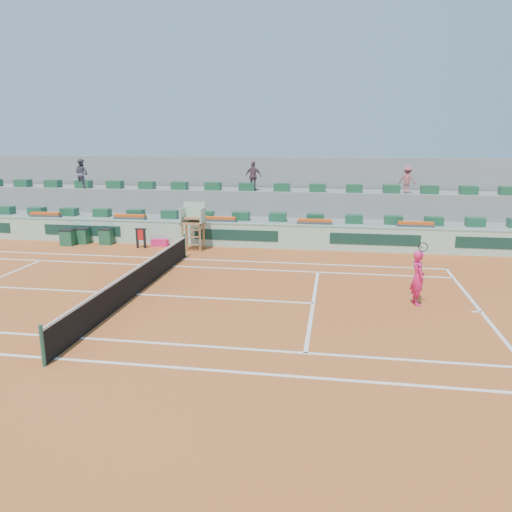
% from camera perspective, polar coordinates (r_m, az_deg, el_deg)
% --- Properties ---
extents(ground, '(90.00, 90.00, 0.00)m').
position_cam_1_polar(ground, '(18.73, -13.46, -4.28)').
color(ground, '#AC5021').
rests_on(ground, ground).
extents(seating_tier_lower, '(36.00, 4.00, 1.20)m').
position_cam_1_polar(seating_tier_lower, '(28.47, -5.33, 3.31)').
color(seating_tier_lower, gray).
rests_on(seating_tier_lower, ground).
extents(seating_tier_upper, '(36.00, 2.40, 2.60)m').
position_cam_1_polar(seating_tier_upper, '(29.89, -4.60, 5.17)').
color(seating_tier_upper, gray).
rests_on(seating_tier_upper, ground).
extents(stadium_back_wall, '(36.00, 0.40, 4.40)m').
position_cam_1_polar(stadium_back_wall, '(31.32, -3.93, 7.22)').
color(stadium_back_wall, gray).
rests_on(stadium_back_wall, ground).
extents(player_bag, '(0.86, 0.38, 0.38)m').
position_cam_1_polar(player_bag, '(26.61, -10.94, 1.51)').
color(player_bag, '#F6206B').
rests_on(player_bag, ground).
extents(spectator_left, '(0.98, 0.85, 1.72)m').
position_cam_1_polar(spectator_left, '(31.89, -19.32, 8.89)').
color(spectator_left, '#52525F').
rests_on(spectator_left, seating_tier_upper).
extents(spectator_mid, '(1.02, 0.58, 1.65)m').
position_cam_1_polar(spectator_mid, '(28.63, -0.30, 9.12)').
color(spectator_mid, '#684551').
rests_on(spectator_mid, seating_tier_upper).
extents(spectator_right, '(1.07, 0.85, 1.46)m').
position_cam_1_polar(spectator_right, '(28.46, 16.91, 8.34)').
color(spectator_right, '#A45257').
rests_on(spectator_right, seating_tier_upper).
extents(court_lines, '(23.89, 11.09, 0.01)m').
position_cam_1_polar(court_lines, '(18.73, -13.46, -4.27)').
color(court_lines, white).
rests_on(court_lines, ground).
extents(tennis_net, '(0.10, 11.97, 1.10)m').
position_cam_1_polar(tennis_net, '(18.58, -13.55, -2.73)').
color(tennis_net, black).
rests_on(tennis_net, ground).
extents(advertising_hoarding, '(36.00, 0.34, 1.26)m').
position_cam_1_polar(advertising_hoarding, '(26.36, -6.47, 2.54)').
color(advertising_hoarding, '#A3CDB6').
rests_on(advertising_hoarding, ground).
extents(umpire_chair, '(1.10, 0.90, 2.40)m').
position_cam_1_polar(umpire_chair, '(25.27, -7.18, 4.14)').
color(umpire_chair, olive).
rests_on(umpire_chair, ground).
extents(seat_row_lower, '(32.90, 0.60, 0.44)m').
position_cam_1_polar(seat_row_lower, '(27.47, -5.83, 4.67)').
color(seat_row_lower, '#1B5334').
rests_on(seat_row_lower, seating_tier_lower).
extents(seat_row_upper, '(32.90, 0.60, 0.44)m').
position_cam_1_polar(seat_row_upper, '(29.13, -4.93, 7.96)').
color(seat_row_upper, '#1B5334').
rests_on(seat_row_upper, seating_tier_upper).
extents(flower_planters, '(26.80, 0.36, 0.28)m').
position_cam_1_polar(flower_planters, '(27.16, -9.33, 4.27)').
color(flower_planters, '#454545').
rests_on(flower_planters, seating_tier_lower).
extents(drink_cooler_a, '(0.67, 0.58, 0.84)m').
position_cam_1_polar(drink_cooler_a, '(27.75, -16.73, 2.16)').
color(drink_cooler_a, '#1A4F34').
rests_on(drink_cooler_a, ground).
extents(drink_cooler_b, '(0.77, 0.67, 0.84)m').
position_cam_1_polar(drink_cooler_b, '(28.37, -19.27, 2.21)').
color(drink_cooler_b, '#1A4F34').
rests_on(drink_cooler_b, ground).
extents(drink_cooler_c, '(0.70, 0.61, 0.84)m').
position_cam_1_polar(drink_cooler_c, '(28.13, -20.70, 2.00)').
color(drink_cooler_c, '#1A4F34').
rests_on(drink_cooler_c, ground).
extents(towel_rack, '(0.60, 0.10, 1.03)m').
position_cam_1_polar(towel_rack, '(26.29, -13.04, 2.18)').
color(towel_rack, black).
rests_on(towel_rack, ground).
extents(tennis_player, '(0.57, 0.94, 2.28)m').
position_cam_1_polar(tennis_player, '(17.76, 18.00, -2.37)').
color(tennis_player, '#F6206B').
rests_on(tennis_player, ground).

